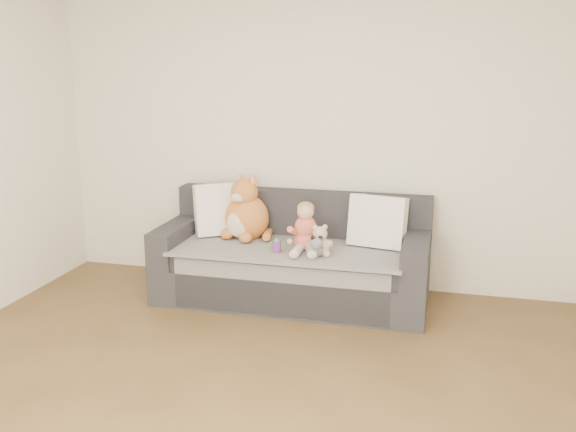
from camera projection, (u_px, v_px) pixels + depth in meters
The scene contains 10 objects.
room_shell at pixel (230, 181), 3.53m from camera, with size 5.00×5.00×5.00m.
sofa at pixel (294, 262), 5.32m from camera, with size 2.20×0.94×0.85m.
cushion_left at pixel (223, 209), 5.51m from camera, with size 0.53×0.44×0.46m.
cushion_right_back at pixel (383, 219), 5.31m from camera, with size 0.45×0.35×0.39m.
cushion_right_front at pixel (377, 221), 5.15m from camera, with size 0.48×0.29×0.43m.
toddler at pixel (305, 230), 5.06m from camera, with size 0.28×0.40×0.39m.
plush_cat at pixel (246, 214), 5.40m from camera, with size 0.44×0.40×0.58m.
teddy_bear at pixel (320, 243), 4.93m from camera, with size 0.19×0.16×0.25m.
plush_cow at pixel (315, 247), 4.91m from camera, with size 0.15×0.23×0.19m.
sippy_cup at pixel (277, 245), 5.03m from camera, with size 0.11×0.07×0.12m.
Camera 1 is at (1.17, -2.87, 1.96)m, focal length 40.00 mm.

